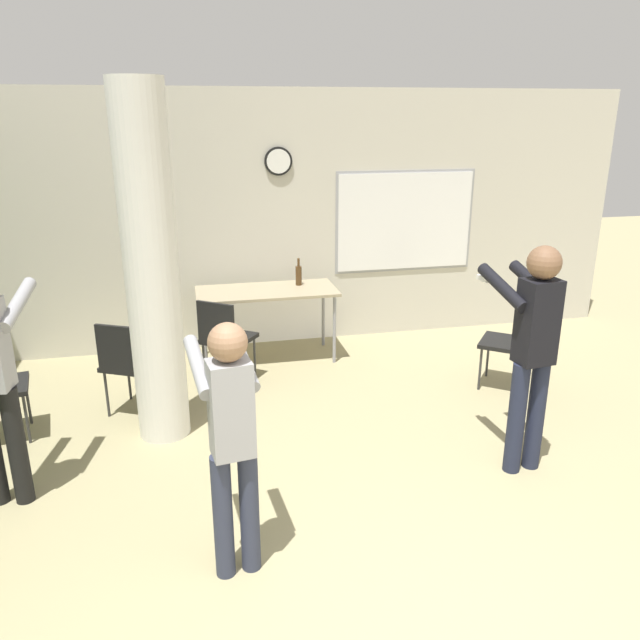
% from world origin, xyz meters
% --- Properties ---
extents(wall_back, '(8.00, 0.15, 2.80)m').
position_xyz_m(wall_back, '(0.03, 5.06, 1.40)').
color(wall_back, beige).
rests_on(wall_back, ground_plane).
extents(support_pillar, '(0.41, 0.41, 2.80)m').
position_xyz_m(support_pillar, '(-1.35, 3.04, 1.40)').
color(support_pillar, silver).
rests_on(support_pillar, ground_plane).
extents(folding_table, '(1.47, 0.65, 0.78)m').
position_xyz_m(folding_table, '(-0.28, 4.49, 0.71)').
color(folding_table, tan).
rests_on(folding_table, ground_plane).
extents(bottle_on_table, '(0.07, 0.07, 0.29)m').
position_xyz_m(bottle_on_table, '(0.09, 4.60, 0.89)').
color(bottle_on_table, '#4C3319').
rests_on(bottle_on_table, folding_table).
extents(chair_table_left, '(0.62, 0.62, 0.87)m').
position_xyz_m(chair_table_left, '(-0.77, 3.93, 0.51)').
color(chair_table_left, black).
rests_on(chair_table_left, ground_plane).
extents(chair_near_pillar, '(0.59, 0.59, 0.87)m').
position_xyz_m(chair_near_pillar, '(-1.63, 3.46, 0.51)').
color(chair_near_pillar, black).
rests_on(chair_near_pillar, ground_plane).
extents(chair_mid_room, '(0.62, 0.62, 0.87)m').
position_xyz_m(chair_mid_room, '(1.91, 3.24, 0.51)').
color(chair_mid_room, black).
rests_on(chair_mid_room, ground_plane).
extents(person_playing_side, '(0.43, 0.65, 1.71)m').
position_xyz_m(person_playing_side, '(1.27, 1.92, 1.00)').
color(person_playing_side, '#1E2338').
rests_on(person_playing_side, ground_plane).
extents(person_playing_front, '(0.40, 0.59, 1.54)m').
position_xyz_m(person_playing_front, '(-0.91, 1.27, 0.90)').
color(person_playing_front, '#2D3347').
rests_on(person_playing_front, ground_plane).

